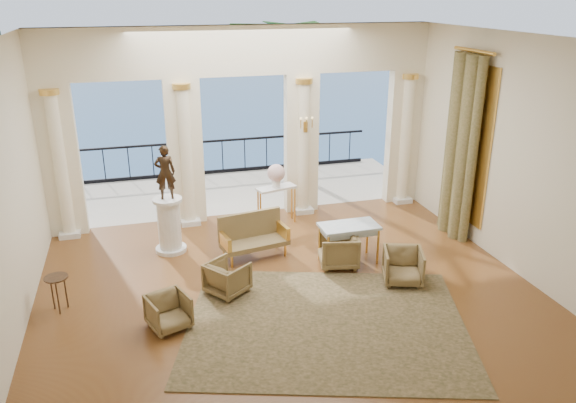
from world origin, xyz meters
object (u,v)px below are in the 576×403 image
object	(u,v)px
game_table	(349,229)
settee	(253,235)
console_table	(276,193)
armchair_b	(403,265)
armchair_d	(227,276)
side_table	(57,282)
statue	(165,172)
pedestal	(169,226)
armchair_c	(338,248)
armchair_a	(168,310)

from	to	relation	value
game_table	settee	bearing A→B (deg)	155.88
console_table	armchair_b	bearing A→B (deg)	-80.63
console_table	game_table	bearing A→B (deg)	-84.49
armchair_b	console_table	size ratio (longest dim) A/B	0.73
armchair_d	side_table	distance (m)	2.91
console_table	side_table	size ratio (longest dim) A/B	1.54
armchair_b	statue	xyz separation A→B (m)	(-4.13, 2.56, 1.39)
armchair_b	side_table	world-z (taller)	armchair_b
armchair_b	side_table	xyz separation A→B (m)	(-6.17, 0.67, 0.19)
statue	game_table	bearing A→B (deg)	158.99
game_table	pedestal	world-z (taller)	pedestal
armchair_c	game_table	size ratio (longest dim) A/B	0.65
armchair_d	statue	distance (m)	2.66
console_table	side_table	bearing A→B (deg)	-163.16
console_table	side_table	xyz separation A→B (m)	(-4.60, -2.83, -0.18)
game_table	console_table	size ratio (longest dim) A/B	1.18
armchair_b	statue	distance (m)	5.05
armchair_c	settee	size ratio (longest dim) A/B	0.53
armchair_b	armchair_d	size ratio (longest dim) A/B	1.08
game_table	armchair_a	bearing A→B (deg)	-158.94
settee	statue	size ratio (longest dim) A/B	1.29
armchair_d	console_table	xyz separation A→B (m)	(1.70, 3.01, 0.40)
settee	side_table	size ratio (longest dim) A/B	2.26
armchair_c	console_table	distance (m)	2.63
armchair_d	side_table	size ratio (longest dim) A/B	1.05
game_table	statue	size ratio (longest dim) A/B	1.04
armchair_a	armchair_b	world-z (taller)	armchair_b
settee	pedestal	size ratio (longest dim) A/B	1.23
armchair_a	armchair_d	bearing A→B (deg)	17.75
armchair_c	console_table	xyz separation A→B (m)	(-0.63, 2.53, 0.35)
armchair_b	statue	world-z (taller)	statue
game_table	statue	bearing A→B (deg)	156.44
armchair_d	console_table	bearing A→B (deg)	-66.21
armchair_d	statue	world-z (taller)	statue
statue	console_table	distance (m)	2.91
armchair_b	game_table	size ratio (longest dim) A/B	0.62
pedestal	armchair_b	bearing A→B (deg)	-31.80
pedestal	console_table	bearing A→B (deg)	20.13
armchair_c	pedestal	size ratio (longest dim) A/B	0.65
settee	armchair_a	bearing A→B (deg)	-140.52
settee	pedestal	distance (m)	1.78
armchair_c	pedestal	world-z (taller)	pedestal
pedestal	console_table	distance (m)	2.73
settee	side_table	xyz separation A→B (m)	(-3.68, -1.21, 0.10)
armchair_b	console_table	world-z (taller)	console_table
armchair_b	settee	bearing A→B (deg)	162.27
statue	console_table	bearing A→B (deg)	-157.83
game_table	side_table	distance (m)	5.51
armchair_a	statue	world-z (taller)	statue
armchair_b	game_table	world-z (taller)	game_table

